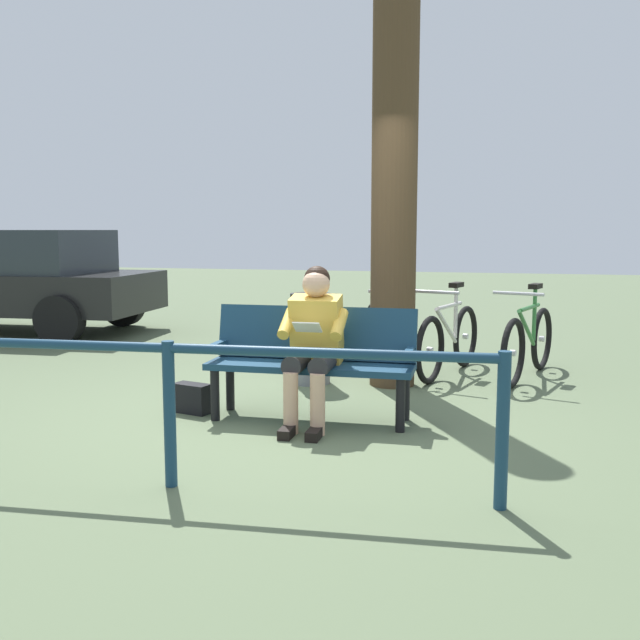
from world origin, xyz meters
name	(u,v)px	position (x,y,z in m)	size (l,w,h in m)	color
ground_plane	(278,421)	(0.00, 0.00, 0.00)	(40.00, 40.00, 0.00)	#566647
bench	(313,354)	(-0.23, -0.17, 0.51)	(1.61, 0.52, 0.87)	navy
person_reading	(314,338)	(-0.28, -0.01, 0.66)	(0.50, 0.77, 1.20)	gold
handbag	(192,398)	(0.75, -0.06, 0.12)	(0.30, 0.14, 0.24)	black
tree_trunk	(394,187)	(-0.65, -1.53, 1.87)	(0.43, 0.43, 3.74)	#4C3823
litter_bin	(311,338)	(0.13, -1.41, 0.44)	(0.39, 0.39, 0.87)	slate
bicycle_orange	(528,343)	(-1.91, -2.17, 0.36)	(0.63, 1.62, 0.94)	black
bicycle_silver	(449,340)	(-1.13, -2.14, 0.36)	(0.61, 1.63, 0.94)	black
bicycle_blue	(383,337)	(-0.45, -2.15, 0.36)	(0.73, 1.58, 0.94)	black
railing_fence	(169,383)	(0.17, 1.50, 0.61)	(3.76, 0.34, 0.85)	navy
parked_car	(10,279)	(5.25, -3.66, 0.77)	(4.31, 2.24, 1.47)	black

